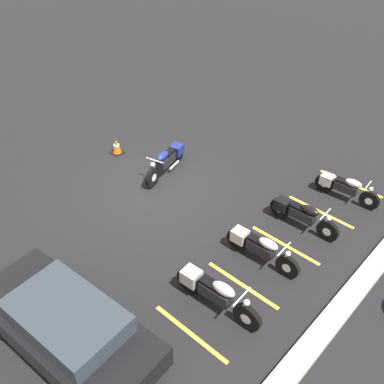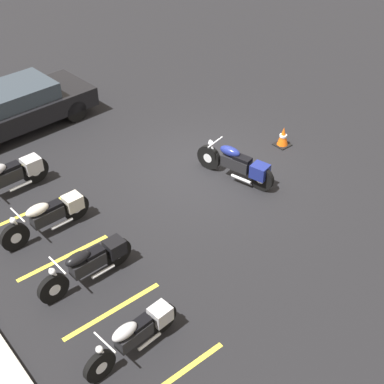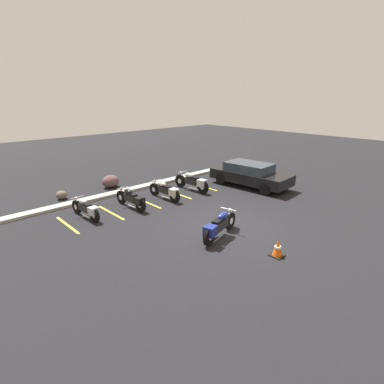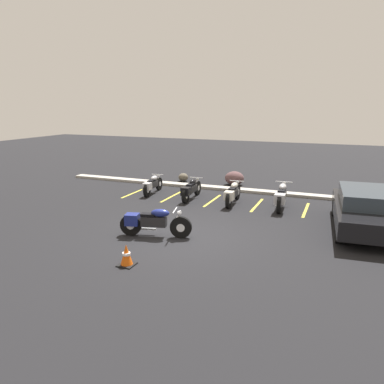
{
  "view_description": "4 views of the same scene",
  "coord_description": "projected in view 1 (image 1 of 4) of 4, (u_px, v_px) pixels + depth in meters",
  "views": [
    {
      "loc": [
        7.44,
        8.39,
        8.48
      ],
      "look_at": [
        0.37,
        1.88,
        0.98
      ],
      "focal_mm": 42.0,
      "sensor_mm": 36.0,
      "label": 1
    },
    {
      "loc": [
        -8.46,
        7.54,
        7.77
      ],
      "look_at": [
        -1.59,
        1.81,
        1.06
      ],
      "focal_mm": 50.0,
      "sensor_mm": 36.0,
      "label": 2
    },
    {
      "loc": [
        -8.02,
        -6.56,
        4.76
      ],
      "look_at": [
        0.53,
        2.5,
        0.72
      ],
      "focal_mm": 28.0,
      "sensor_mm": 36.0,
      "label": 3
    },
    {
      "loc": [
        4.29,
        -9.73,
        3.89
      ],
      "look_at": [
        -0.34,
        1.68,
        0.98
      ],
      "focal_mm": 35.0,
      "sensor_mm": 36.0,
      "label": 4
    }
  ],
  "objects": [
    {
      "name": "stall_line_0",
      "position": [
        351.0,
        184.0,
        14.13
      ],
      "size": [
        0.1,
        2.1,
        0.0
      ],
      "primitive_type": "cube",
      "color": "gold",
      "rests_on": "ground"
    },
    {
      "name": "motorcycle_navy_featured",
      "position": [
        167.0,
        160.0,
        14.38
      ],
      "size": [
        2.16,
        0.83,
        0.86
      ],
      "rotation": [
        0.0,
        0.0,
        0.24
      ],
      "color": "black",
      "rests_on": "ground"
    },
    {
      "name": "parked_bike_3",
      "position": [
        213.0,
        292.0,
        10.12
      ],
      "size": [
        0.65,
        2.32,
        0.91
      ],
      "rotation": [
        0.0,
        0.0,
        1.63
      ],
      "color": "black",
      "rests_on": "ground"
    },
    {
      "name": "parked_bike_2",
      "position": [
        259.0,
        247.0,
        11.29
      ],
      "size": [
        0.59,
        2.12,
        0.83
      ],
      "rotation": [
        0.0,
        0.0,
        1.61
      ],
      "color": "black",
      "rests_on": "ground"
    },
    {
      "name": "stall_line_2",
      "position": [
        285.0,
        245.0,
        11.97
      ],
      "size": [
        0.1,
        2.1,
        0.0
      ],
      "primitive_type": "cube",
      "color": "gold",
      "rests_on": "ground"
    },
    {
      "name": "parked_bike_1",
      "position": [
        300.0,
        214.0,
        12.31
      ],
      "size": [
        0.59,
        2.09,
        0.82
      ],
      "rotation": [
        0.0,
        0.0,
        1.61
      ],
      "color": "black",
      "rests_on": "ground"
    },
    {
      "name": "stall_line_4",
      "position": [
        191.0,
        333.0,
        9.81
      ],
      "size": [
        0.1,
        2.1,
        0.0
      ],
      "primitive_type": "cube",
      "color": "gold",
      "rests_on": "ground"
    },
    {
      "name": "car_black",
      "position": [
        66.0,
        325.0,
        9.18
      ],
      "size": [
        2.08,
        4.41,
        1.29
      ],
      "rotation": [
        0.0,
        0.0,
        -1.5
      ],
      "color": "black",
      "rests_on": "ground"
    },
    {
      "name": "ground",
      "position": [
        156.0,
        186.0,
        14.01
      ],
      "size": [
        60.0,
        60.0,
        0.0
      ],
      "primitive_type": "plane",
      "color": "black"
    },
    {
      "name": "traffic_cone",
      "position": [
        117.0,
        146.0,
        15.38
      ],
      "size": [
        0.4,
        0.4,
        0.55
      ],
      "color": "black",
      "rests_on": "ground"
    },
    {
      "name": "stall_line_3",
      "position": [
        242.0,
        285.0,
        10.89
      ],
      "size": [
        0.1,
        2.1,
        0.0
      ],
      "primitive_type": "cube",
      "color": "gold",
      "rests_on": "ground"
    },
    {
      "name": "stall_line_1",
      "position": [
        320.0,
        212.0,
        13.05
      ],
      "size": [
        0.1,
        2.1,
        0.0
      ],
      "primitive_type": "cube",
      "color": "gold",
      "rests_on": "ground"
    },
    {
      "name": "parked_bike_0",
      "position": [
        344.0,
        187.0,
        13.31
      ],
      "size": [
        0.56,
        1.97,
        0.78
      ],
      "rotation": [
        0.0,
        0.0,
        1.66
      ],
      "color": "black",
      "rests_on": "ground"
    },
    {
      "name": "concrete_curb",
      "position": [
        349.0,
        299.0,
        10.49
      ],
      "size": [
        18.0,
        0.5,
        0.12
      ],
      "primitive_type": "cube",
      "color": "#A8A399",
      "rests_on": "ground"
    }
  ]
}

